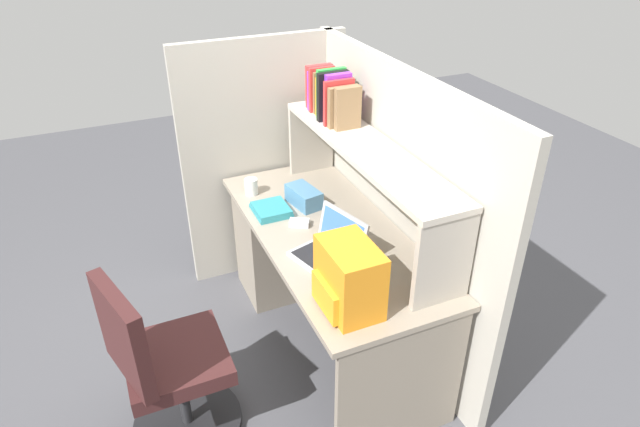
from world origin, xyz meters
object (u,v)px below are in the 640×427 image
(paper_cup, at_px, (251,187))
(tissue_box, at_px, (304,197))
(backpack, at_px, (348,279))
(office_chair, at_px, (167,374))
(laptop, at_px, (331,249))
(computer_mouse, at_px, (299,223))

(paper_cup, height_order, tissue_box, tissue_box)
(tissue_box, bearing_deg, backpack, -20.86)
(backpack, xyz_separation_m, paper_cup, (-1.12, -0.07, -0.10))
(tissue_box, bearing_deg, office_chair, -66.61)
(paper_cup, bearing_deg, tissue_box, 44.40)
(laptop, bearing_deg, tissue_box, 171.50)
(backpack, bearing_deg, computer_mouse, 175.51)
(laptop, height_order, tissue_box, laptop)
(backpack, relative_size, computer_mouse, 2.91)
(computer_mouse, relative_size, paper_cup, 1.09)
(computer_mouse, distance_m, tissue_box, 0.23)
(tissue_box, distance_m, office_chair, 1.18)
(paper_cup, xyz_separation_m, tissue_box, (0.24, 0.23, 0.00))
(tissue_box, bearing_deg, computer_mouse, -39.09)
(laptop, xyz_separation_m, tissue_box, (-0.53, 0.08, -0.00))
(laptop, distance_m, office_chair, 0.93)
(backpack, height_order, computer_mouse, backpack)
(computer_mouse, bearing_deg, office_chair, -34.11)
(backpack, xyz_separation_m, tissue_box, (-0.88, 0.16, -0.10))
(paper_cup, bearing_deg, laptop, 11.22)
(office_chair, bearing_deg, laptop, -100.27)
(office_chair, bearing_deg, paper_cup, -55.29)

